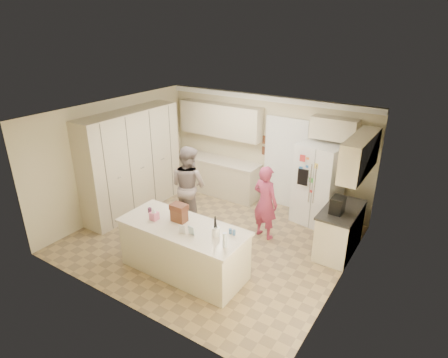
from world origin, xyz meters
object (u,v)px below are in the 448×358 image
Objects in this scene: tissue_box at (154,216)px; teen_boy at (189,186)px; coffee_maker at (337,205)px; island_base at (184,250)px; utensil_crock at (216,231)px; teen_girl at (265,202)px; refrigerator at (318,185)px; dollhouse_body at (179,215)px.

tissue_box is 1.63m from teen_boy.
teen_boy reaches higher than coffee_maker.
island_base is at bearing 10.30° from tissue_box.
utensil_crock is 0.10× the size of teen_girl.
island_base is (-1.31, -2.99, -0.46)m from refrigerator.
utensil_crock is at bearing 101.28° from teen_girl.
coffee_maker is 2.32m from utensil_crock.
dollhouse_body is at bearing 176.42° from utensil_crock.
coffee_maker is 1.44m from teen_girl.
dollhouse_body reaches higher than utensil_crock.
teen_boy is (-3.06, -0.44, -0.19)m from coffee_maker.
island_base is at bearing -175.60° from utensil_crock.
refrigerator is 3.61m from tissue_box.
teen_boy is (-0.86, 1.36, -0.15)m from dollhouse_body.
refrigerator reaches higher than coffee_maker.
refrigerator is at bearing 77.32° from utensil_crock.
teen_girl is at bearing 90.21° from utensil_crock.
teen_boy is (-2.32, -1.53, -0.02)m from refrigerator.
coffee_maker is 3.10m from teen_boy.
teen_boy reaches higher than island_base.
coffee_maker is 0.17× the size of teen_boy.
tissue_box is at bearing 69.33° from teen_girl.
refrigerator is at bearing 124.22° from coffee_maker.
refrigerator is 2.78m from teen_boy.
refrigerator reaches higher than teen_girl.
refrigerator is 3.29m from island_base.
teen_girl is at bearing -109.96° from refrigerator.
dollhouse_body is (-1.46, -2.89, 0.14)m from refrigerator.
tissue_box reaches higher than island_base.
refrigerator is 1.33m from coffee_maker.
teen_boy reaches higher than dollhouse_body.
dollhouse_body reaches higher than tissue_box.
coffee_maker is (0.74, -1.09, 0.17)m from refrigerator.
teen_girl reaches higher than dollhouse_body.
utensil_crock is 0.58× the size of dollhouse_body.
teen_boy reaches higher than teen_girl.
coffee_maker is 2.84m from dollhouse_body.
utensil_crock is 1.07× the size of tissue_box.
island_base is at bearing -103.69° from refrigerator.
refrigerator reaches higher than island_base.
teen_girl is at bearing 58.26° from tissue_box.
teen_boy is (-0.46, 1.56, -0.11)m from tissue_box.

